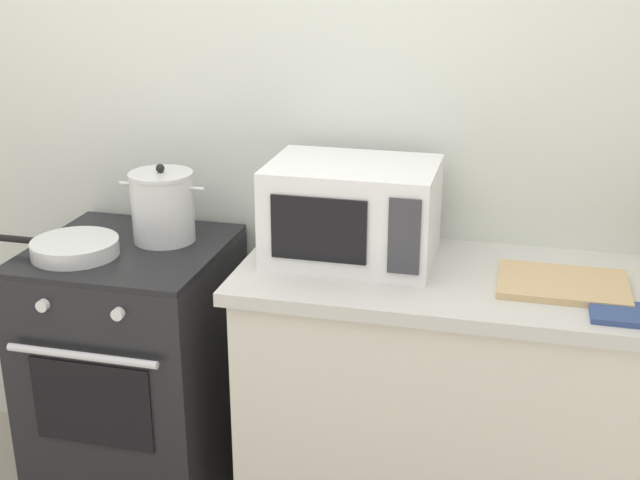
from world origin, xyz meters
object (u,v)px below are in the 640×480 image
object	(u,v)px
frying_pan	(73,247)
stove	(137,374)
microwave	(352,212)
oven_mitt	(625,314)
cutting_board	(563,284)
stock_pot	(163,207)

from	to	relation	value
frying_pan	stove	bearing A→B (deg)	39.73
microwave	oven_mitt	xyz separation A→B (m)	(0.78, -0.24, -0.14)
cutting_board	oven_mitt	size ratio (longest dim) A/B	2.00
stock_pot	frying_pan	xyz separation A→B (m)	(-0.22, -0.19, -0.09)
stock_pot	microwave	xyz separation A→B (m)	(0.63, -0.01, 0.04)
stove	oven_mitt	xyz separation A→B (m)	(1.50, -0.16, 0.47)
stock_pot	cutting_board	xyz separation A→B (m)	(1.25, -0.09, -0.10)
stock_pot	stove	bearing A→B (deg)	-136.01
stock_pot	microwave	bearing A→B (deg)	-0.99
cutting_board	stock_pot	bearing A→B (deg)	175.94
stove	cutting_board	xyz separation A→B (m)	(1.34, 0.00, 0.47)
cutting_board	oven_mitt	bearing A→B (deg)	-45.97
frying_pan	microwave	xyz separation A→B (m)	(0.84, 0.18, 0.12)
stove	frying_pan	xyz separation A→B (m)	(-0.13, -0.10, 0.48)
microwave	cutting_board	xyz separation A→B (m)	(0.63, -0.08, -0.14)
frying_pan	microwave	size ratio (longest dim) A/B	0.94
oven_mitt	stock_pot	bearing A→B (deg)	169.96
cutting_board	microwave	bearing A→B (deg)	172.89
frying_pan	oven_mitt	xyz separation A→B (m)	(1.62, -0.05, -0.02)
cutting_board	oven_mitt	xyz separation A→B (m)	(0.15, -0.16, -0.00)
stock_pot	frying_pan	world-z (taller)	stock_pot
stock_pot	microwave	world-z (taller)	microwave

